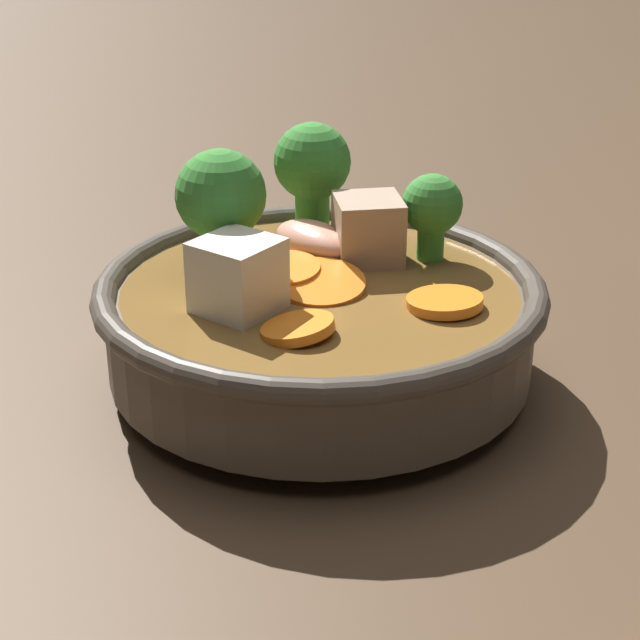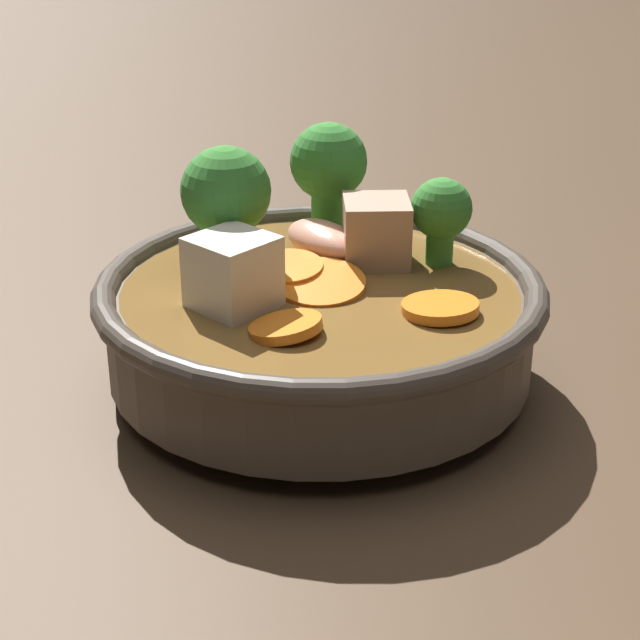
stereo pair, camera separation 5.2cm
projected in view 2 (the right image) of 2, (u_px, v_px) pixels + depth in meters
ground_plane at (320, 383)px, 0.53m from camera, size 3.00×3.00×0.00m
stirfry_bowl at (319, 309)px, 0.52m from camera, size 0.22×0.22×0.11m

